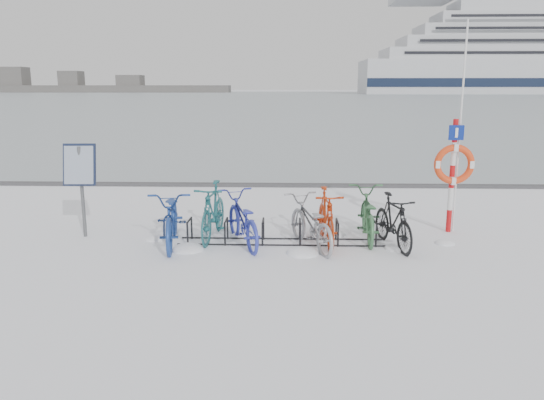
% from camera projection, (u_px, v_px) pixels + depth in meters
% --- Properties ---
extents(ground, '(900.00, 900.00, 0.00)m').
position_uv_depth(ground, '(281.00, 243.00, 10.35)').
color(ground, white).
rests_on(ground, ground).
extents(ice_sheet, '(400.00, 298.00, 0.02)m').
position_uv_depth(ice_sheet, '(289.00, 96.00, 161.81)').
color(ice_sheet, '#9AA5AD').
rests_on(ice_sheet, ground).
extents(quay_edge, '(400.00, 0.25, 0.10)m').
position_uv_depth(quay_edge, '(284.00, 185.00, 16.11)').
color(quay_edge, '#3F3F42').
rests_on(quay_edge, ground).
extents(bike_rack, '(4.00, 0.48, 0.46)m').
position_uv_depth(bike_rack, '(281.00, 234.00, 10.31)').
color(bike_rack, black).
rests_on(bike_rack, ground).
extents(info_board, '(0.64, 0.28, 1.89)m').
position_uv_depth(info_board, '(80.00, 170.00, 10.48)').
color(info_board, '#595B5E').
rests_on(info_board, ground).
extents(lifebuoy_station, '(0.82, 0.23, 4.27)m').
position_uv_depth(lifebuoy_station, '(454.00, 165.00, 10.79)').
color(lifebuoy_station, red).
rests_on(lifebuoy_station, ground).
extents(shoreline, '(180.00, 12.00, 9.50)m').
position_uv_depth(shoreline, '(49.00, 87.00, 267.78)').
color(shoreline, '#494949').
rests_on(shoreline, ground).
extents(bike_0, '(1.08, 2.27, 1.14)m').
position_uv_depth(bike_0, '(172.00, 215.00, 10.18)').
color(bike_0, navy).
rests_on(bike_0, ground).
extents(bike_1, '(0.70, 1.97, 1.16)m').
position_uv_depth(bike_1, '(213.00, 210.00, 10.59)').
color(bike_1, '#1D595F').
rests_on(bike_1, ground).
extents(bike_2, '(1.34, 2.09, 1.04)m').
position_uv_depth(bike_2, '(242.00, 218.00, 10.19)').
color(bike_2, '#2E37A9').
rests_on(bike_2, ground).
extents(bike_3, '(1.31, 2.03, 1.00)m').
position_uv_depth(bike_3, '(310.00, 221.00, 9.99)').
color(bike_3, '#929499').
rests_on(bike_3, ground).
extents(bike_4, '(0.67, 1.87, 1.10)m').
position_uv_depth(bike_4, '(326.00, 215.00, 10.22)').
color(bike_4, '#B42F0D').
rests_on(bike_4, ground).
extents(bike_5, '(0.80, 2.03, 1.05)m').
position_uv_depth(bike_5, '(367.00, 213.00, 10.57)').
color(bike_5, '#386E42').
rests_on(bike_5, ground).
extents(bike_6, '(0.85, 1.79, 1.04)m').
position_uv_depth(bike_6, '(393.00, 220.00, 10.03)').
color(bike_6, black).
rests_on(bike_6, ground).
extents(snow_drifts, '(6.11, 1.83, 0.21)m').
position_uv_depth(snow_drifts, '(285.00, 245.00, 10.18)').
color(snow_drifts, white).
rests_on(snow_drifts, ground).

